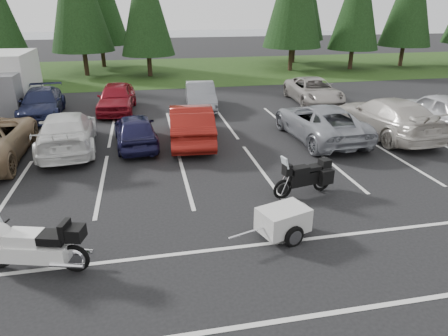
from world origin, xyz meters
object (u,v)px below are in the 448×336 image
box_truck (6,82)px  car_far_3 (201,96)px  car_near_4 (135,130)px  touring_motorcycle (32,241)px  car_near_6 (320,122)px  car_far_4 (314,91)px  car_far_1 (42,103)px  car_far_2 (117,98)px  car_near_5 (191,123)px  cargo_trailer (283,223)px  car_near_3 (67,131)px  car_near_7 (386,117)px  car_near_8 (438,110)px  adventure_motorcycle (303,174)px

box_truck → car_far_3: 10.70m
car_near_4 → touring_motorcycle: bearing=70.2°
car_near_6 → touring_motorcycle: (-9.84, -7.38, -0.01)m
box_truck → car_far_4: box_truck is taller
car_near_6 → car_far_1: 13.88m
touring_motorcycle → car_far_2: bearing=101.2°
car_far_3 → car_far_4: (6.67, 0.17, -0.01)m
car_near_4 → car_near_6: 7.73m
car_far_1 → car_far_2: 3.72m
car_near_5 → car_far_3: 5.67m
car_near_6 → car_far_3: car_near_6 is taller
touring_motorcycle → cargo_trailer: bearing=18.0°
car_near_6 → car_near_3: bearing=-6.2°
box_truck → car_near_4: box_truck is taller
car_near_4 → touring_motorcycle: touring_motorcycle is taller
car_near_5 → car_near_6: size_ratio=0.90×
car_near_3 → car_near_7: bearing=172.1°
car_near_4 → car_near_6: bearing=170.9°
car_near_3 → car_near_5: size_ratio=1.07×
car_near_8 → adventure_motorcycle: size_ratio=2.11×
car_near_5 → car_near_8: 11.61m
car_near_4 → car_near_8: car_near_8 is taller
car_near_8 → cargo_trailer: car_near_8 is taller
car_near_3 → cargo_trailer: bearing=123.8°
car_near_5 → touring_motorcycle: (-4.41, -8.04, -0.06)m
cargo_trailer → adventure_motorcycle: (1.38, 2.15, 0.28)m
car_near_8 → adventure_motorcycle: (-8.92, -5.65, -0.12)m
car_far_3 → adventure_motorcycle: (1.47, -11.22, -0.04)m
box_truck → car_near_8: 22.28m
car_near_4 → car_far_2: bearing=-85.3°
car_far_3 → touring_motorcycle: touring_motorcycle is taller
car_near_6 → car_near_7: size_ratio=0.94×
car_near_6 → car_near_4: bearing=-6.8°
car_near_3 → car_near_5: car_near_5 is taller
car_near_3 → car_near_6: size_ratio=0.96×
car_far_1 → touring_motorcycle: (2.57, -13.59, 0.04)m
car_near_5 → car_far_2: car_near_5 is taller
car_near_7 → car_near_8: car_near_7 is taller
touring_motorcycle → cargo_trailer: size_ratio=1.54×
cargo_trailer → adventure_motorcycle: size_ratio=0.78×
touring_motorcycle → cargo_trailer: (5.71, 0.21, -0.34)m
car_near_3 → touring_motorcycle: car_near_3 is taller
car_far_2 → car_near_5: bearing=-56.8°
car_near_6 → touring_motorcycle: 12.30m
car_near_8 → car_far_1: (-18.59, 5.58, -0.10)m
car_far_3 → car_far_4: bearing=5.7°
box_truck → car_near_6: (14.63, -8.59, -0.70)m
car_near_4 → box_truck: bearing=-53.9°
car_far_3 → car_far_4: car_far_3 is taller
car_near_7 → cargo_trailer: (-7.16, -7.08, -0.43)m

